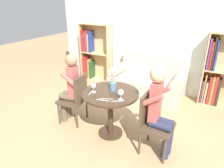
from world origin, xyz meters
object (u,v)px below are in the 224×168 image
at_px(person_left, 70,87).
at_px(chair_left, 76,97).
at_px(bookshelf_right, 220,75).
at_px(couch, 147,82).
at_px(wine_glass_left, 93,86).
at_px(chair_right, 153,121).
at_px(flower_vase, 113,85).
at_px(bookshelf_left, 93,54).
at_px(person_right, 160,109).
at_px(wine_glass_right, 121,93).

bearing_deg(person_left, chair_left, 95.49).
relative_size(bookshelf_right, chair_left, 1.66).
bearing_deg(bookshelf_right, chair_left, -137.63).
relative_size(couch, wine_glass_left, 11.02).
relative_size(chair_right, flower_vase, 3.20).
height_order(bookshelf_left, wine_glass_left, bookshelf_left).
bearing_deg(chair_left, couch, 148.95).
xyz_separation_m(chair_left, person_right, (1.50, -0.06, 0.21)).
bearing_deg(person_left, bookshelf_right, 123.43).
bearing_deg(chair_right, wine_glass_left, 96.40).
bearing_deg(chair_left, bookshelf_left, -161.94).
bearing_deg(bookshelf_left, person_right, -39.17).
xyz_separation_m(couch, wine_glass_left, (-0.23, -1.80, 0.55)).
bearing_deg(flower_vase, couch, 90.06).
bearing_deg(bookshelf_left, person_left, -66.14).
xyz_separation_m(bookshelf_left, chair_right, (2.37, -1.99, -0.21)).
height_order(chair_right, person_left, person_left).
relative_size(chair_left, wine_glass_right, 5.78).
distance_m(chair_right, person_right, 0.23).
bearing_deg(bookshelf_left, flower_vase, -48.41).
relative_size(bookshelf_left, chair_left, 1.66).
bearing_deg(wine_glass_right, flower_vase, 138.71).
xyz_separation_m(chair_left, flower_vase, (0.71, 0.07, 0.35)).
relative_size(couch, wine_glass_right, 10.47).
height_order(bookshelf_right, person_left, bookshelf_right).
distance_m(chair_left, wine_glass_right, 1.03).
height_order(couch, flower_vase, flower_vase).
xyz_separation_m(couch, chair_left, (-0.71, -1.67, 0.18)).
bearing_deg(flower_vase, chair_left, -174.65).
height_order(bookshelf_right, chair_left, bookshelf_right).
distance_m(chair_right, wine_glass_left, 1.01).
relative_size(bookshelf_left, person_right, 1.15).
bearing_deg(person_right, couch, 26.20).
bearing_deg(bookshelf_left, chair_left, -63.82).
xyz_separation_m(bookshelf_left, person_right, (2.45, -2.00, 0.00)).
bearing_deg(person_left, chair_right, 80.67).
bearing_deg(bookshelf_right, person_left, -138.45).
xyz_separation_m(bookshelf_left, chair_left, (0.95, -1.94, -0.21)).
bearing_deg(flower_vase, chair_right, -9.57).
relative_size(bookshelf_right, person_right, 1.15).
bearing_deg(chair_left, flower_vase, 87.23).
xyz_separation_m(person_left, person_right, (1.58, -0.04, 0.03)).
xyz_separation_m(bookshelf_right, wine_glass_right, (-1.17, -2.09, 0.21)).
relative_size(bookshelf_left, flower_vase, 5.33).
bearing_deg(wine_glass_left, bookshelf_left, 124.67).
height_order(bookshelf_right, wine_glass_right, bookshelf_right).
relative_size(couch, bookshelf_right, 1.09).
height_order(bookshelf_left, person_left, bookshelf_left).
xyz_separation_m(wine_glass_left, flower_vase, (0.23, 0.20, -0.02)).
distance_m(chair_left, chair_right, 1.41).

